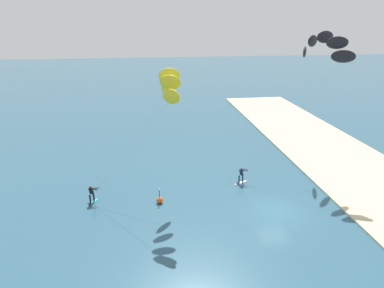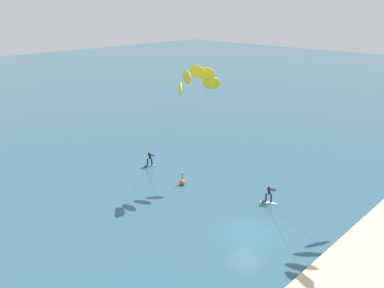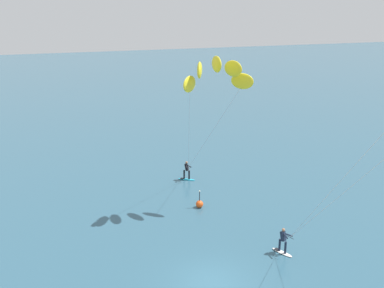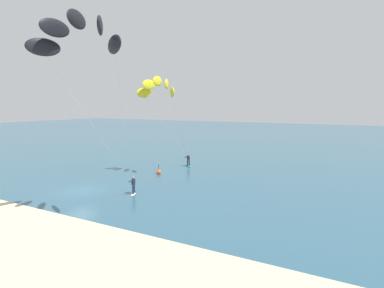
{
  "view_description": "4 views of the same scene",
  "coord_description": "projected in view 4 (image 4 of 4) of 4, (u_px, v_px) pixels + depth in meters",
  "views": [
    {
      "loc": [
        -21.84,
        10.08,
        14.76
      ],
      "look_at": [
        3.64,
        6.48,
        4.9
      ],
      "focal_mm": 30.32,
      "sensor_mm": 36.0,
      "label": 1
    },
    {
      "loc": [
        -21.84,
        -15.39,
        16.36
      ],
      "look_at": [
        5.19,
        10.67,
        3.17
      ],
      "focal_mm": 37.76,
      "sensor_mm": 36.0,
      "label": 2
    },
    {
      "loc": [
        -8.52,
        -21.8,
        15.09
      ],
      "look_at": [
        1.77,
        8.73,
        5.26
      ],
      "focal_mm": 45.24,
      "sensor_mm": 36.0,
      "label": 3
    },
    {
      "loc": [
        22.86,
        -20.34,
        8.21
      ],
      "look_at": [
        6.41,
        10.71,
        3.71
      ],
      "focal_mm": 28.78,
      "sensor_mm": 36.0,
      "label": 4
    }
  ],
  "objects": [
    {
      "name": "kitesurfer_nearshore",
      "position": [
        80.0,
        41.0,
        18.89
      ],
      "size": [
        6.24,
        10.53,
        13.85
      ],
      "color": "white",
      "rests_on": "ground"
    },
    {
      "name": "ground_plane",
      "position": [
        81.0,
        191.0,
        29.49
      ],
      "size": [
        240.0,
        240.0,
        0.0
      ],
      "primitive_type": "plane",
      "color": "#2D566B"
    },
    {
      "name": "marker_buoy",
      "position": [
        159.0,
        172.0,
        36.52
      ],
      "size": [
        0.56,
        0.56,
        1.38
      ],
      "color": "#EA5119",
      "rests_on": "ground"
    },
    {
      "name": "kitesurfer_mid_water",
      "position": [
        159.0,
        91.0,
        34.24
      ],
      "size": [
        5.19,
        8.3,
        11.34
      ],
      "color": "#23ADD1",
      "rests_on": "ground"
    }
  ]
}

